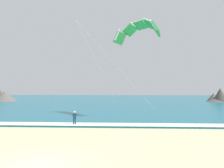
% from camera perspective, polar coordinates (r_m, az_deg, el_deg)
% --- Properties ---
extents(ground_plane, '(200.00, 200.00, 0.00)m').
position_cam_1_polar(ground_plane, '(12.99, -18.72, -19.60)').
color(ground_plane, beige).
extents(sea, '(200.00, 120.00, 0.20)m').
position_cam_1_polar(sea, '(82.98, -0.00, -4.11)').
color(sea, '#146075').
rests_on(sea, ground).
extents(surf_foam, '(200.00, 2.08, 0.04)m').
position_cam_1_polar(surf_foam, '(24.50, -7.75, -10.42)').
color(surf_foam, white).
rests_on(surf_foam, sea).
extents(surfboard, '(0.53, 1.42, 0.09)m').
position_cam_1_polar(surfboard, '(24.55, -9.81, -10.85)').
color(surfboard, yellow).
rests_on(surfboard, ground).
extents(kitesurfer, '(0.55, 0.54, 1.69)m').
position_cam_1_polar(kitesurfer, '(24.43, -9.79, -8.73)').
color(kitesurfer, '#143347').
rests_on(kitesurfer, ground).
extents(kite_primary, '(10.27, 9.81, 12.77)m').
position_cam_1_polar(kite_primary, '(32.21, 6.91, 14.10)').
color(kite_primary, green).
extents(headland_right, '(9.84, 9.11, 4.40)m').
position_cam_1_polar(headland_right, '(75.86, 26.75, -3.11)').
color(headland_right, '#665B51').
rests_on(headland_right, ground).
extents(headland_left, '(12.85, 9.50, 3.78)m').
position_cam_1_polar(headland_left, '(79.52, -27.42, -3.09)').
color(headland_left, '#56514C').
rests_on(headland_left, ground).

